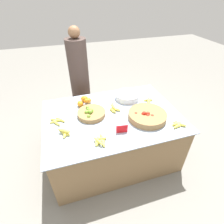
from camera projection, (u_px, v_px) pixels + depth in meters
The scene contains 14 objects.
ground_plane at pixel (112, 153), 2.60m from camera, with size 12.00×12.00×0.00m, color gray.
market_table at pixel (112, 135), 2.39m from camera, with size 1.67×1.19×0.70m.
lime_bowl at pixel (91, 113), 2.16m from camera, with size 0.35×0.35×0.10m.
tomato_basket at pixel (147, 116), 2.11m from camera, with size 0.46×0.46×0.11m.
orange_pile at pixel (85, 101), 2.35m from camera, with size 0.20×0.19×0.13m.
metal_bowl at pixel (127, 96), 2.47m from camera, with size 0.34×0.34×0.08m.
price_sign at pixel (122, 129), 1.90m from camera, with size 0.13×0.02×0.10m.
banana_bunch_middle_left at pixel (100, 141), 1.80m from camera, with size 0.15×0.20×0.05m.
banana_bunch_front_center at pixel (65, 132), 1.89m from camera, with size 0.15×0.16×0.06m.
banana_bunch_front_right at pixel (57, 121), 2.07m from camera, with size 0.19×0.18×0.03m.
banana_bunch_back_center at pixel (114, 108), 2.26m from camera, with size 0.15×0.21×0.06m.
banana_bunch_front_left at pixel (149, 100), 2.43m from camera, with size 0.14×0.16×0.03m.
banana_bunch_middle_right at pixel (178, 124), 2.01m from camera, with size 0.18×0.14×0.04m.
vendor_person at pixel (80, 82), 2.86m from camera, with size 0.31×0.31×1.57m.
Camera 1 is at (-0.51, -1.65, 2.03)m, focal length 28.00 mm.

